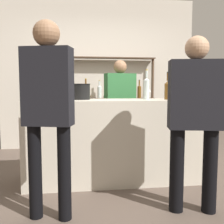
{
  "coord_description": "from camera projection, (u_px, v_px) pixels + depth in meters",
  "views": [
    {
      "loc": [
        -0.42,
        -3.11,
        1.14
      ],
      "look_at": [
        0.0,
        0.0,
        0.84
      ],
      "focal_mm": 42.0,
      "sensor_mm": 36.0,
      "label": 1
    }
  ],
  "objects": [
    {
      "name": "bar_counter",
      "position": [
        112.0,
        140.0,
        3.19
      ],
      "size": [
        2.04,
        0.64,
        0.99
      ],
      "primitive_type": "cube",
      "color": "beige",
      "rests_on": "ground_plane"
    },
    {
      "name": "counter_bottle_4",
      "position": [
        168.0,
        89.0,
        3.16
      ],
      "size": [
        0.08,
        0.08,
        0.33
      ],
      "color": "brown",
      "rests_on": "bar_counter"
    },
    {
      "name": "counter_bottle_1",
      "position": [
        146.0,
        88.0,
        3.18
      ],
      "size": [
        0.07,
        0.07,
        0.36
      ],
      "color": "silver",
      "rests_on": "bar_counter"
    },
    {
      "name": "ice_bucket",
      "position": [
        80.0,
        92.0,
        3.17
      ],
      "size": [
        0.24,
        0.24,
        0.19
      ],
      "color": "black",
      "rests_on": "bar_counter"
    },
    {
      "name": "ground_plane",
      "position": [
        112.0,
        180.0,
        3.24
      ],
      "size": [
        16.0,
        16.0,
        0.0
      ],
      "primitive_type": "plane",
      "color": "brown"
    },
    {
      "name": "server_behind_counter",
      "position": [
        120.0,
        103.0,
        4.06
      ],
      "size": [
        0.49,
        0.28,
        1.56
      ],
      "rotation": [
        0.0,
        0.0,
        -1.38
      ],
      "color": "black",
      "rests_on": "ground_plane"
    },
    {
      "name": "customer_left",
      "position": [
        48.0,
        103.0,
        2.2
      ],
      "size": [
        0.44,
        0.28,
        1.69
      ],
      "rotation": [
        0.0,
        0.0,
        1.31
      ],
      "color": "black",
      "rests_on": "ground_plane"
    },
    {
      "name": "wine_glass",
      "position": [
        148.0,
        89.0,
        3.38
      ],
      "size": [
        0.09,
        0.09,
        0.16
      ],
      "color": "silver",
      "rests_on": "bar_counter"
    },
    {
      "name": "counter_bottle_3",
      "position": [
        61.0,
        88.0,
        3.1
      ],
      "size": [
        0.08,
        0.08,
        0.37
      ],
      "color": "black",
      "rests_on": "bar_counter"
    },
    {
      "name": "counter_bottle_2",
      "position": [
        178.0,
        88.0,
        3.27
      ],
      "size": [
        0.08,
        0.08,
        0.35
      ],
      "color": "black",
      "rests_on": "bar_counter"
    },
    {
      "name": "back_shelf",
      "position": [
        99.0,
        88.0,
        4.85
      ],
      "size": [
        2.08,
        0.18,
        1.69
      ],
      "color": "#4C3828",
      "rests_on": "ground_plane"
    },
    {
      "name": "counter_bottle_0",
      "position": [
        51.0,
        89.0,
        3.02
      ],
      "size": [
        0.09,
        0.09,
        0.31
      ],
      "color": "silver",
      "rests_on": "bar_counter"
    },
    {
      "name": "customer_right",
      "position": [
        195.0,
        112.0,
        2.33
      ],
      "size": [
        0.5,
        0.3,
        1.59
      ],
      "rotation": [
        0.0,
        0.0,
        1.36
      ],
      "color": "black",
      "rests_on": "ground_plane"
    },
    {
      "name": "back_wall",
      "position": [
        99.0,
        74.0,
        5.0
      ],
      "size": [
        3.64,
        0.12,
        2.8
      ],
      "primitive_type": "cube",
      "color": "beige",
      "rests_on": "ground_plane"
    }
  ]
}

